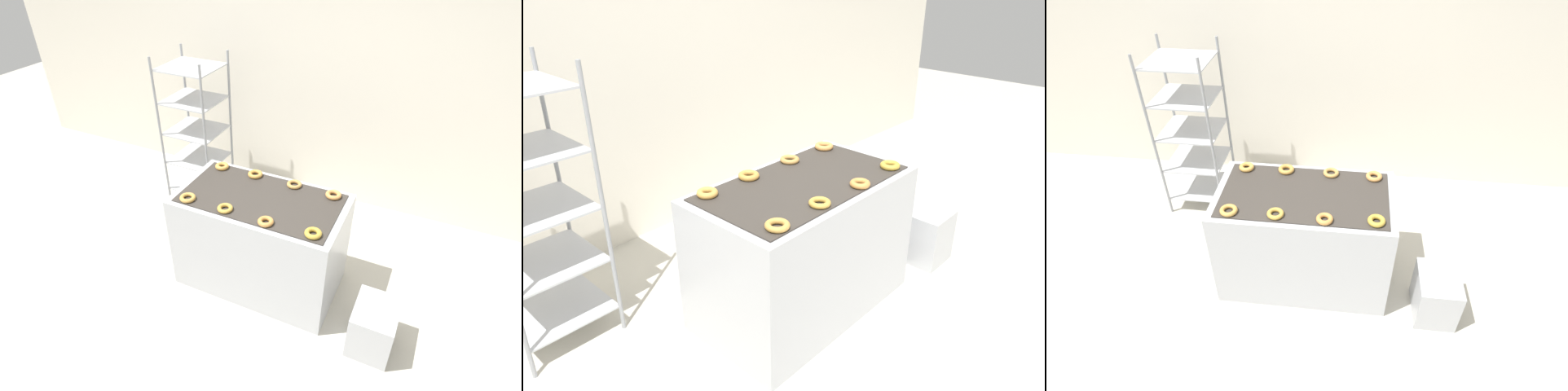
{
  "view_description": "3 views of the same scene",
  "coord_description": "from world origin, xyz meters",
  "views": [
    {
      "loc": [
        1.08,
        -1.66,
        2.61
      ],
      "look_at": [
        0.0,
        0.61,
        0.87
      ],
      "focal_mm": 28.0,
      "sensor_mm": 36.0,
      "label": 1
    },
    {
      "loc": [
        -1.98,
        -1.07,
        2.02
      ],
      "look_at": [
        0.0,
        0.76,
        0.72
      ],
      "focal_mm": 35.0,
      "sensor_mm": 36.0,
      "label": 2
    },
    {
      "loc": [
        0.28,
        -1.64,
        2.66
      ],
      "look_at": [
        0.0,
        0.76,
        0.72
      ],
      "focal_mm": 28.0,
      "sensor_mm": 36.0,
      "label": 3
    }
  ],
  "objects": [
    {
      "name": "ground_plane",
      "position": [
        0.0,
        0.0,
        0.0
      ],
      "size": [
        14.0,
        14.0,
        0.0
      ],
      "primitive_type": "plane",
      "color": "beige"
    },
    {
      "name": "wall_back",
      "position": [
        0.0,
        2.12,
        1.4
      ],
      "size": [
        8.0,
        0.05,
        2.8
      ],
      "color": "silver",
      "rests_on": "ground_plane"
    },
    {
      "name": "fryer_machine",
      "position": [
        0.0,
        0.61,
        0.43
      ],
      "size": [
        1.29,
        0.72,
        0.85
      ],
      "color": "#B7BABF",
      "rests_on": "ground_plane"
    },
    {
      "name": "baking_rack_cart",
      "position": [
        -1.14,
        1.49,
        0.8
      ],
      "size": [
        0.55,
        0.52,
        1.57
      ],
      "color": "gray",
      "rests_on": "ground_plane"
    },
    {
      "name": "glaze_bin",
      "position": [
        1.01,
        0.35,
        0.19
      ],
      "size": [
        0.3,
        0.37,
        0.38
      ],
      "color": "#B7BABF",
      "rests_on": "ground_plane"
    },
    {
      "name": "donut_near_left",
      "position": [
        -0.49,
        0.35,
        0.87
      ],
      "size": [
        0.12,
        0.12,
        0.03
      ],
      "primitive_type": "torus",
      "color": "gold",
      "rests_on": "fryer_machine"
    },
    {
      "name": "donut_near_midleft",
      "position": [
        -0.17,
        0.36,
        0.87
      ],
      "size": [
        0.11,
        0.11,
        0.03
      ],
      "primitive_type": "torus",
      "color": "gold",
      "rests_on": "fryer_machine"
    },
    {
      "name": "donut_near_midright",
      "position": [
        0.16,
        0.34,
        0.87
      ],
      "size": [
        0.11,
        0.11,
        0.03
      ],
      "primitive_type": "torus",
      "color": "#C88841",
      "rests_on": "fryer_machine"
    },
    {
      "name": "donut_near_right",
      "position": [
        0.5,
        0.36,
        0.87
      ],
      "size": [
        0.12,
        0.12,
        0.03
      ],
      "primitive_type": "torus",
      "color": "gold",
      "rests_on": "fryer_machine"
    },
    {
      "name": "donut_far_left",
      "position": [
        -0.48,
        0.86,
        0.87
      ],
      "size": [
        0.11,
        0.11,
        0.03
      ],
      "primitive_type": "torus",
      "color": "gold",
      "rests_on": "fryer_machine"
    },
    {
      "name": "donut_far_midleft",
      "position": [
        -0.17,
        0.87,
        0.87
      ],
      "size": [
        0.12,
        0.12,
        0.03
      ],
      "primitive_type": "torus",
      "color": "#C48F3E",
      "rests_on": "fryer_machine"
    },
    {
      "name": "donut_far_midright",
      "position": [
        0.17,
        0.87,
        0.87
      ],
      "size": [
        0.12,
        0.12,
        0.03
      ],
      "primitive_type": "torus",
      "color": "#BA8B46",
      "rests_on": "fryer_machine"
    },
    {
      "name": "donut_far_right",
      "position": [
        0.49,
        0.86,
        0.87
      ],
      "size": [
        0.12,
        0.12,
        0.03
      ],
      "primitive_type": "torus",
      "color": "#CD8E49",
      "rests_on": "fryer_machine"
    }
  ]
}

